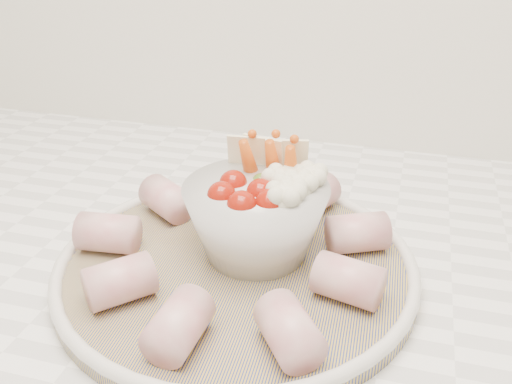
# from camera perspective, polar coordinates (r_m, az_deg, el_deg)

# --- Properties ---
(serving_platter) EXTENTS (0.34, 0.34, 0.02)m
(serving_platter) POSITION_cam_1_polar(r_m,az_deg,el_deg) (0.53, -1.99, -7.35)
(serving_platter) COLOR navy
(serving_platter) RESTS_ON kitchen_counter
(veggie_bowl) EXTENTS (0.13, 0.13, 0.11)m
(veggie_bowl) POSITION_cam_1_polar(r_m,az_deg,el_deg) (0.52, 0.24, -2.27)
(veggie_bowl) COLOR silver
(veggie_bowl) RESTS_ON serving_platter
(cured_meat_rolls) EXTENTS (0.29, 0.29, 0.04)m
(cured_meat_rolls) POSITION_cam_1_polar(r_m,az_deg,el_deg) (0.52, -2.03, -5.30)
(cured_meat_rolls) COLOR #C15863
(cured_meat_rolls) RESTS_ON serving_platter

